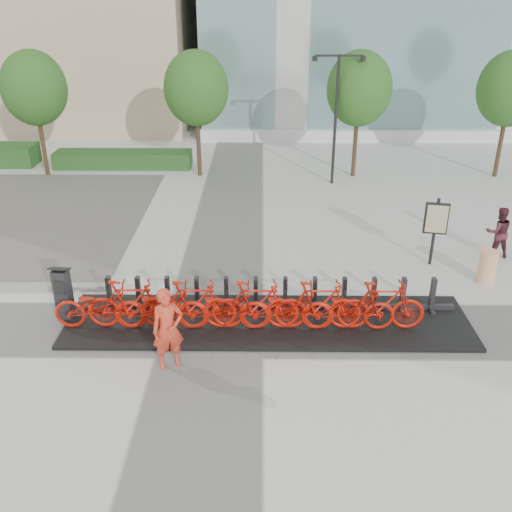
{
  "coord_description": "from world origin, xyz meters",
  "views": [
    {
      "loc": [
        1.14,
        -11.35,
        7.33
      ],
      "look_at": [
        1.0,
        1.5,
        1.2
      ],
      "focal_mm": 40.0,
      "sensor_mm": 36.0,
      "label": 1
    }
  ],
  "objects_px": {
    "kiosk": "(63,293)",
    "map_sign": "(436,221)",
    "pedestrian": "(498,232)",
    "worker_red": "(168,329)",
    "construction_barrel": "(487,267)",
    "bike_0": "(99,307)"
  },
  "relations": [
    {
      "from": "pedestrian",
      "to": "map_sign",
      "type": "xyz_separation_m",
      "value": [
        -2.06,
        -0.56,
        0.56
      ]
    },
    {
      "from": "kiosk",
      "to": "construction_barrel",
      "type": "xyz_separation_m",
      "value": [
        10.79,
        2.04,
        -0.28
      ]
    },
    {
      "from": "bike_0",
      "to": "worker_red",
      "type": "height_order",
      "value": "worker_red"
    },
    {
      "from": "worker_red",
      "to": "map_sign",
      "type": "bearing_deg",
      "value": 14.76
    },
    {
      "from": "pedestrian",
      "to": "kiosk",
      "type": "bearing_deg",
      "value": 17.76
    },
    {
      "from": "kiosk",
      "to": "pedestrian",
      "type": "height_order",
      "value": "pedestrian"
    },
    {
      "from": "kiosk",
      "to": "worker_red",
      "type": "height_order",
      "value": "worker_red"
    },
    {
      "from": "kiosk",
      "to": "map_sign",
      "type": "bearing_deg",
      "value": 24.09
    },
    {
      "from": "construction_barrel",
      "to": "map_sign",
      "type": "distance_m",
      "value": 1.85
    },
    {
      "from": "bike_0",
      "to": "construction_barrel",
      "type": "height_order",
      "value": "bike_0"
    },
    {
      "from": "kiosk",
      "to": "pedestrian",
      "type": "bearing_deg",
      "value": 23.58
    },
    {
      "from": "pedestrian",
      "to": "construction_barrel",
      "type": "height_order",
      "value": "pedestrian"
    },
    {
      "from": "kiosk",
      "to": "construction_barrel",
      "type": "relative_size",
      "value": 1.49
    },
    {
      "from": "worker_red",
      "to": "bike_0",
      "type": "bearing_deg",
      "value": 121.91
    },
    {
      "from": "kiosk",
      "to": "map_sign",
      "type": "height_order",
      "value": "map_sign"
    },
    {
      "from": "pedestrian",
      "to": "worker_red",
      "type": "bearing_deg",
      "value": 31.95
    },
    {
      "from": "kiosk",
      "to": "pedestrian",
      "type": "distance_m",
      "value": 12.22
    },
    {
      "from": "construction_barrel",
      "to": "kiosk",
      "type": "bearing_deg",
      "value": -169.32
    },
    {
      "from": "worker_red",
      "to": "pedestrian",
      "type": "height_order",
      "value": "worker_red"
    },
    {
      "from": "worker_red",
      "to": "construction_barrel",
      "type": "height_order",
      "value": "worker_red"
    },
    {
      "from": "construction_barrel",
      "to": "map_sign",
      "type": "height_order",
      "value": "map_sign"
    },
    {
      "from": "worker_red",
      "to": "map_sign",
      "type": "xyz_separation_m",
      "value": [
        6.82,
        4.95,
        0.43
      ]
    }
  ]
}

